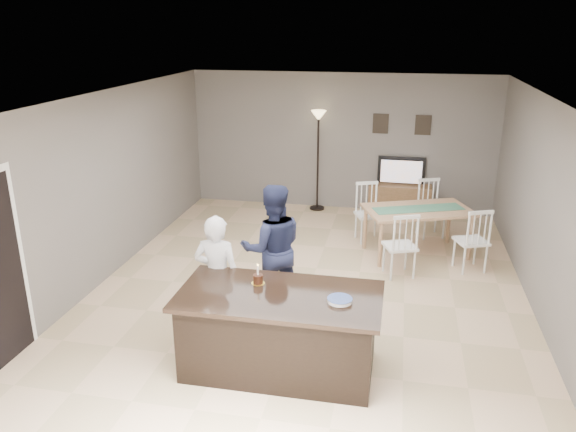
% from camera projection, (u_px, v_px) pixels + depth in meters
% --- Properties ---
extents(floor, '(8.00, 8.00, 0.00)m').
position_uv_depth(floor, '(307.00, 294.00, 7.85)').
color(floor, '#D4AF88').
rests_on(floor, ground).
extents(room_shell, '(8.00, 8.00, 8.00)m').
position_uv_depth(room_shell, '(308.00, 178.00, 7.30)').
color(room_shell, slate).
rests_on(room_shell, floor).
extents(kitchen_island, '(2.15, 1.10, 0.90)m').
position_uv_depth(kitchen_island, '(280.00, 331.00, 6.03)').
color(kitchen_island, black).
rests_on(kitchen_island, floor).
extents(tv_console, '(1.20, 0.40, 0.60)m').
position_uv_depth(tv_console, '(399.00, 200.00, 11.02)').
color(tv_console, brown).
rests_on(tv_console, floor).
extents(television, '(0.91, 0.12, 0.53)m').
position_uv_depth(television, '(401.00, 171.00, 10.90)').
color(television, black).
rests_on(television, tv_console).
extents(tv_screen_glow, '(0.78, 0.00, 0.78)m').
position_uv_depth(tv_screen_glow, '(401.00, 172.00, 10.82)').
color(tv_screen_glow, orange).
rests_on(tv_screen_glow, tv_console).
extents(picture_frames, '(1.10, 0.02, 0.38)m').
position_uv_depth(picture_frames, '(402.00, 124.00, 10.74)').
color(picture_frames, black).
rests_on(picture_frames, room_shell).
extents(woman, '(0.56, 0.37, 1.52)m').
position_uv_depth(woman, '(217.00, 277.00, 6.60)').
color(woman, silver).
rests_on(woman, floor).
extents(man, '(1.00, 0.89, 1.71)m').
position_uv_depth(man, '(273.00, 249.00, 7.19)').
color(man, '#1C203D').
rests_on(man, floor).
extents(birthday_cake, '(0.15, 0.15, 0.23)m').
position_uv_depth(birthday_cake, '(258.00, 279.00, 6.11)').
color(birthday_cake, yellow).
rests_on(birthday_cake, kitchen_island).
extents(plate_stack, '(0.26, 0.26, 0.04)m').
position_uv_depth(plate_stack, '(340.00, 300.00, 5.71)').
color(plate_stack, white).
rests_on(plate_stack, kitchen_island).
extents(dining_table, '(2.15, 2.32, 1.01)m').
position_uv_depth(dining_table, '(418.00, 217.00, 9.00)').
color(dining_table, tan).
rests_on(dining_table, floor).
extents(floor_lamp, '(0.30, 0.30, 1.99)m').
position_uv_depth(floor_lamp, '(318.00, 134.00, 10.94)').
color(floor_lamp, black).
rests_on(floor_lamp, floor).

